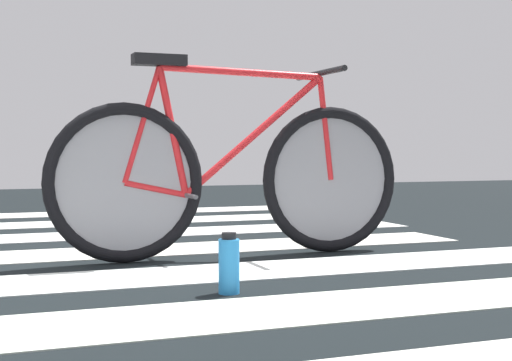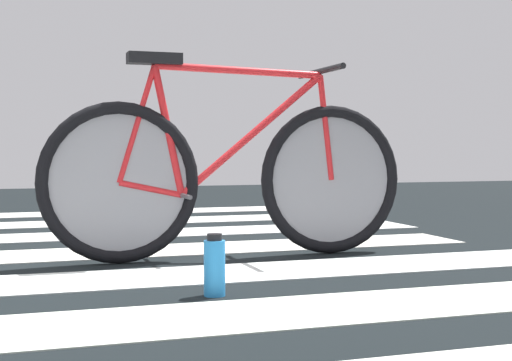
# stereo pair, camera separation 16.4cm
# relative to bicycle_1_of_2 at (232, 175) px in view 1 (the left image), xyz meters

# --- Properties ---
(bicycle_1_of_2) EXTENTS (1.74, 0.52, 0.93)m
(bicycle_1_of_2) POSITION_rel_bicycle_1_of_2_xyz_m (0.00, 0.00, 0.00)
(bicycle_1_of_2) COLOR black
(bicycle_1_of_2) RESTS_ON ground
(water_bottle) EXTENTS (0.07, 0.07, 0.22)m
(water_bottle) POSITION_rel_bicycle_1_of_2_xyz_m (-0.30, -0.83, -0.28)
(water_bottle) COLOR #298CDE
(water_bottle) RESTS_ON ground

